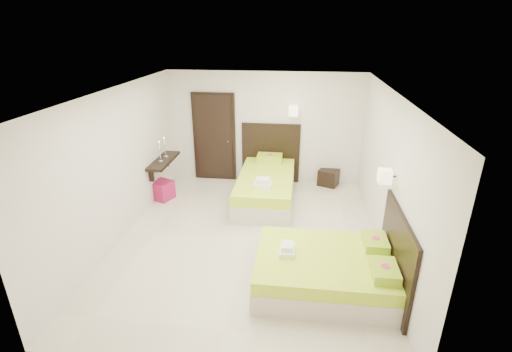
# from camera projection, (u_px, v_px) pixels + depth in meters

# --- Properties ---
(floor) EXTENTS (5.50, 5.50, 0.00)m
(floor) POSITION_uv_depth(u_px,v_px,m) (248.00, 239.00, 6.61)
(floor) COLOR beige
(floor) RESTS_ON ground
(bed_single) EXTENTS (1.37, 2.29, 1.89)m
(bed_single) POSITION_uv_depth(u_px,v_px,m) (266.00, 184.00, 8.01)
(bed_single) COLOR beige
(bed_single) RESTS_ON ground
(bed_double) EXTENTS (1.97, 1.67, 1.62)m
(bed_double) POSITION_uv_depth(u_px,v_px,m) (330.00, 269.00, 5.32)
(bed_double) COLOR beige
(bed_double) RESTS_ON ground
(nightstand) EXTENTS (0.54, 0.52, 0.38)m
(nightstand) POSITION_uv_depth(u_px,v_px,m) (328.00, 177.00, 8.78)
(nightstand) COLOR black
(nightstand) RESTS_ON ground
(ottoman) EXTENTS (0.52, 0.52, 0.40)m
(ottoman) POSITION_uv_depth(u_px,v_px,m) (162.00, 190.00, 8.08)
(ottoman) COLOR maroon
(ottoman) RESTS_ON ground
(door) EXTENTS (1.02, 0.15, 2.14)m
(door) POSITION_uv_depth(u_px,v_px,m) (214.00, 138.00, 8.82)
(door) COLOR black
(door) RESTS_ON ground
(console_shelf) EXTENTS (0.35, 1.20, 0.78)m
(console_shelf) POSITION_uv_depth(u_px,v_px,m) (163.00, 161.00, 8.01)
(console_shelf) COLOR black
(console_shelf) RESTS_ON ground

